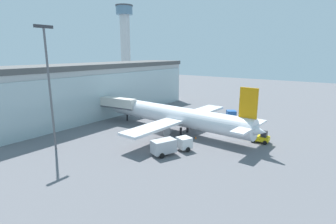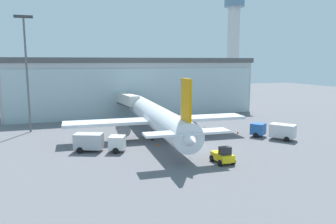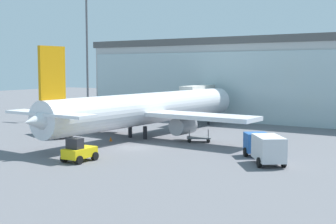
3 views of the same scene
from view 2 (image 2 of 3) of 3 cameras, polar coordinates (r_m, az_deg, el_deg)
ground at (r=51.15m, az=4.26°, el=-6.00°), size 240.00×240.00×0.00m
terminal_building at (r=82.55m, az=-5.93°, el=4.52°), size 60.97×15.22×13.90m
jet_bridge at (r=73.56m, az=-7.58°, el=2.18°), size 3.29×14.03×6.03m
control_tower at (r=140.32m, az=11.33°, el=12.62°), size 8.57×8.57×39.42m
apron_light_mast at (r=65.30m, az=-23.43°, el=7.50°), size 3.20×0.40×21.18m
airplane at (r=56.55m, az=-2.13°, el=-0.87°), size 31.15×39.22×10.96m
catering_truck at (r=48.92m, az=-12.12°, el=-5.09°), size 7.56×4.99×2.65m
fuel_truck at (r=58.48m, az=18.05°, el=-3.06°), size 5.97×7.25×2.65m
baggage_cart at (r=59.30m, az=5.20°, el=-3.44°), size 3.22×2.70×1.50m
pushback_tug at (r=43.24m, az=9.52°, el=-7.54°), size 2.16×3.21×2.30m
safety_cone_nose at (r=51.39m, az=-1.80°, el=-5.59°), size 0.36×0.36×0.55m
safety_cone_wingtip at (r=61.14m, az=12.07°, el=-3.45°), size 0.36×0.36×0.55m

